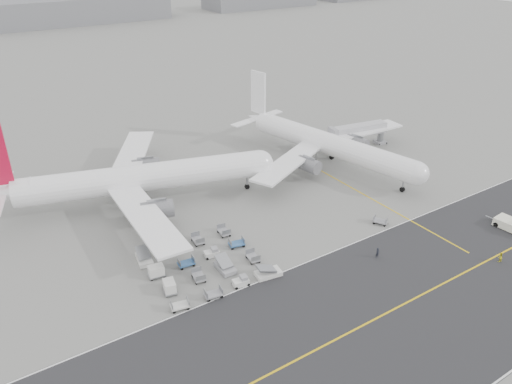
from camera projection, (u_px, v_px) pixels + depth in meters
ground at (271, 267)px, 80.14m from camera, size 700.00×700.00×0.00m
taxiway at (374, 319)px, 69.20m from camera, size 220.00×59.00×0.03m
horizon_buildings at (58, 25)px, 287.69m from camera, size 520.00×28.00×28.00m
airliner_a at (137, 179)px, 96.12m from camera, size 54.09×52.96×19.15m
airliner_b at (326, 143)px, 113.53m from camera, size 49.14×50.18×17.51m
jet_bridge at (359, 131)px, 122.45m from camera, size 16.35×5.55×6.10m
gse_cluster at (205, 268)px, 79.87m from camera, size 25.38×24.69×2.03m
stray_dolly at (380, 224)px, 91.93m from camera, size 2.64×2.99×1.57m
ground_crew_a at (377, 253)px, 81.93m from camera, size 0.69×0.46×1.86m
ground_crew_b at (500, 257)px, 80.98m from camera, size 0.97×0.84×1.70m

